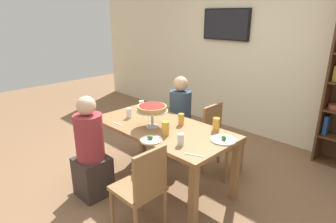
{
  "coord_description": "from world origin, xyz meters",
  "views": [
    {
      "loc": [
        2.13,
        -2.06,
        1.93
      ],
      "look_at": [
        0.0,
        0.1,
        0.89
      ],
      "focal_mm": 30.33,
      "sensor_mm": 36.0,
      "label": 1
    }
  ],
  "objects_px": {
    "television": "(226,24)",
    "cutlery_fork_near": "(194,155)",
    "water_glass_clear_far": "(129,113)",
    "salad_plate_far_diner": "(223,140)",
    "cutlery_fork_far": "(157,114)",
    "water_glass_clear_spare": "(142,104)",
    "beer_glass_amber_spare": "(216,124)",
    "water_glass_clear_near": "(181,139)",
    "salad_plate_near_diner": "(151,140)",
    "beer_glass_amber_tall": "(181,119)",
    "cutlery_knife_near": "(117,124)",
    "diner_far_left": "(180,123)",
    "chair_far_right": "(219,136)",
    "chair_near_right": "(143,186)",
    "beer_glass_amber_short": "(166,128)",
    "deep_dish_pizza_stand": "(152,109)",
    "diner_near_left": "(91,155)",
    "dining_table": "(162,134)"
  },
  "relations": [
    {
      "from": "beer_glass_amber_spare",
      "to": "water_glass_clear_far",
      "type": "xyz_separation_m",
      "value": [
        -0.99,
        -0.41,
        -0.01
      ]
    },
    {
      "from": "beer_glass_amber_spare",
      "to": "water_glass_clear_near",
      "type": "bearing_deg",
      "value": -93.25
    },
    {
      "from": "salad_plate_far_diner",
      "to": "deep_dish_pizza_stand",
      "type": "bearing_deg",
      "value": -162.46
    },
    {
      "from": "water_glass_clear_near",
      "to": "cutlery_fork_far",
      "type": "height_order",
      "value": "water_glass_clear_near"
    },
    {
      "from": "salad_plate_near_diner",
      "to": "water_glass_clear_spare",
      "type": "relative_size",
      "value": 2.11
    },
    {
      "from": "television",
      "to": "cutlery_fork_near",
      "type": "height_order",
      "value": "television"
    },
    {
      "from": "cutlery_fork_near",
      "to": "beer_glass_amber_spare",
      "type": "bearing_deg",
      "value": 85.31
    },
    {
      "from": "chair_near_right",
      "to": "beer_glass_amber_short",
      "type": "bearing_deg",
      "value": 24.52
    },
    {
      "from": "chair_far_right",
      "to": "beer_glass_amber_short",
      "type": "height_order",
      "value": "beer_glass_amber_short"
    },
    {
      "from": "television",
      "to": "water_glass_clear_spare",
      "type": "distance_m",
      "value": 2.09
    },
    {
      "from": "diner_far_left",
      "to": "beer_glass_amber_short",
      "type": "bearing_deg",
      "value": 33.4
    },
    {
      "from": "beer_glass_amber_short",
      "to": "cutlery_fork_far",
      "type": "relative_size",
      "value": 0.82
    },
    {
      "from": "dining_table",
      "to": "cutlery_knife_near",
      "type": "relative_size",
      "value": 9.19
    },
    {
      "from": "diner_far_left",
      "to": "cutlery_fork_near",
      "type": "relative_size",
      "value": 6.39
    },
    {
      "from": "salad_plate_far_diner",
      "to": "water_glass_clear_spare",
      "type": "distance_m",
      "value": 1.37
    },
    {
      "from": "salad_plate_near_diner",
      "to": "beer_glass_amber_spare",
      "type": "bearing_deg",
      "value": 65.76
    },
    {
      "from": "deep_dish_pizza_stand",
      "to": "cutlery_fork_near",
      "type": "bearing_deg",
      "value": -14.64
    },
    {
      "from": "water_glass_clear_far",
      "to": "salad_plate_far_diner",
      "type": "bearing_deg",
      "value": 11.69
    },
    {
      "from": "deep_dish_pizza_stand",
      "to": "beer_glass_amber_short",
      "type": "height_order",
      "value": "deep_dish_pizza_stand"
    },
    {
      "from": "chair_near_right",
      "to": "salad_plate_far_diner",
      "type": "relative_size",
      "value": 3.41
    },
    {
      "from": "chair_far_right",
      "to": "water_glass_clear_near",
      "type": "relative_size",
      "value": 7.65
    },
    {
      "from": "chair_near_right",
      "to": "water_glass_clear_spare",
      "type": "relative_size",
      "value": 8.36
    },
    {
      "from": "deep_dish_pizza_stand",
      "to": "cutlery_fork_near",
      "type": "height_order",
      "value": "deep_dish_pizza_stand"
    },
    {
      "from": "diner_near_left",
      "to": "chair_near_right",
      "type": "xyz_separation_m",
      "value": [
        0.84,
        0.01,
        -0.01
      ]
    },
    {
      "from": "diner_far_left",
      "to": "beer_glass_amber_short",
      "type": "height_order",
      "value": "diner_far_left"
    },
    {
      "from": "water_glass_clear_near",
      "to": "cutlery_fork_near",
      "type": "bearing_deg",
      "value": -18.93
    },
    {
      "from": "diner_far_left",
      "to": "salad_plate_far_diner",
      "type": "distance_m",
      "value": 1.23
    },
    {
      "from": "salad_plate_far_diner",
      "to": "salad_plate_near_diner",
      "type": "bearing_deg",
      "value": -135.42
    },
    {
      "from": "dining_table",
      "to": "water_glass_clear_near",
      "type": "height_order",
      "value": "water_glass_clear_near"
    },
    {
      "from": "chair_far_right",
      "to": "cutlery_fork_far",
      "type": "relative_size",
      "value": 4.83
    },
    {
      "from": "television",
      "to": "cutlery_fork_far",
      "type": "xyz_separation_m",
      "value": [
        0.3,
        -1.88,
        -1.03
      ]
    },
    {
      "from": "diner_far_left",
      "to": "beer_glass_amber_tall",
      "type": "xyz_separation_m",
      "value": [
        0.48,
        -0.52,
        0.31
      ]
    },
    {
      "from": "water_glass_clear_far",
      "to": "cutlery_fork_far",
      "type": "distance_m",
      "value": 0.36
    },
    {
      "from": "television",
      "to": "beer_glass_amber_tall",
      "type": "height_order",
      "value": "television"
    },
    {
      "from": "diner_far_left",
      "to": "diner_near_left",
      "type": "relative_size",
      "value": 1.0
    },
    {
      "from": "water_glass_clear_spare",
      "to": "cutlery_fork_far",
      "type": "xyz_separation_m",
      "value": [
        0.33,
        -0.03,
        -0.05
      ]
    },
    {
      "from": "beer_glass_amber_spare",
      "to": "cutlery_fork_near",
      "type": "bearing_deg",
      "value": -72.27
    },
    {
      "from": "diner_far_left",
      "to": "water_glass_clear_spare",
      "type": "distance_m",
      "value": 0.61
    },
    {
      "from": "diner_far_left",
      "to": "water_glass_clear_near",
      "type": "distance_m",
      "value": 1.27
    },
    {
      "from": "dining_table",
      "to": "diner_near_left",
      "type": "distance_m",
      "value": 0.81
    },
    {
      "from": "chair_far_right",
      "to": "salad_plate_far_diner",
      "type": "height_order",
      "value": "chair_far_right"
    },
    {
      "from": "salad_plate_near_diner",
      "to": "cutlery_knife_near",
      "type": "bearing_deg",
      "value": 176.84
    },
    {
      "from": "diner_near_left",
      "to": "water_glass_clear_far",
      "type": "xyz_separation_m",
      "value": [
        -0.09,
        0.6,
        0.31
      ]
    },
    {
      "from": "chair_near_right",
      "to": "water_glass_clear_far",
      "type": "relative_size",
      "value": 7.31
    },
    {
      "from": "salad_plate_far_diner",
      "to": "water_glass_clear_spare",
      "type": "height_order",
      "value": "water_glass_clear_spare"
    },
    {
      "from": "diner_near_left",
      "to": "beer_glass_amber_short",
      "type": "relative_size",
      "value": 7.81
    },
    {
      "from": "diner_far_left",
      "to": "beer_glass_amber_spare",
      "type": "xyz_separation_m",
      "value": [
        0.86,
        -0.38,
        0.32
      ]
    },
    {
      "from": "salad_plate_near_diner",
      "to": "beer_glass_amber_tall",
      "type": "relative_size",
      "value": 1.66
    },
    {
      "from": "diner_near_left",
      "to": "beer_glass_amber_short",
      "type": "bearing_deg",
      "value": -47.61
    },
    {
      "from": "diner_far_left",
      "to": "salad_plate_near_diner",
      "type": "relative_size",
      "value": 5.25
    }
  ]
}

